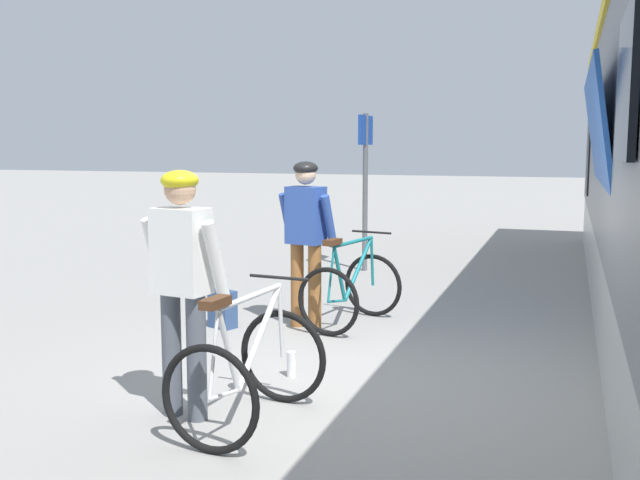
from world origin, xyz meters
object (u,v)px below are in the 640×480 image
object	(u,v)px
water_bottle_by_the_backpack	(222,315)
bicycle_far_teal	(351,289)
water_bottle_near_the_bikes	(291,364)
cyclist_near_in_white	(182,272)
cyclist_far_in_blue	(306,229)
platform_sign_post	(365,165)
bicycle_near_white	(249,370)
backpack_on_platform	(223,309)

from	to	relation	value
water_bottle_by_the_backpack	bicycle_far_teal	bearing A→B (deg)	18.62
water_bottle_near_the_bikes	cyclist_near_in_white	bearing A→B (deg)	-109.68
cyclist_far_in_blue	platform_sign_post	xyz separation A→B (m)	(-0.35, 3.62, 0.57)
bicycle_near_white	bicycle_far_teal	distance (m)	2.94
bicycle_near_white	water_bottle_by_the_backpack	size ratio (longest dim) A/B	5.04
bicycle_far_teal	water_bottle_by_the_backpack	distance (m)	1.42
water_bottle_near_the_bikes	water_bottle_by_the_backpack	bearing A→B (deg)	133.84
cyclist_far_in_blue	bicycle_far_teal	distance (m)	0.82
cyclist_near_in_white	water_bottle_near_the_bikes	size ratio (longest dim) A/B	8.20
bicycle_far_teal	platform_sign_post	bearing A→B (deg)	103.01
bicycle_near_white	bicycle_far_teal	bearing A→B (deg)	92.55
cyclist_near_in_white	water_bottle_by_the_backpack	distance (m)	2.82
water_bottle_by_the_backpack	bicycle_near_white	bearing A→B (deg)	-59.81
water_bottle_by_the_backpack	platform_sign_post	world-z (taller)	platform_sign_post
bicycle_near_white	backpack_on_platform	xyz separation A→B (m)	(-1.40, 2.41, -0.20)
cyclist_near_in_white	backpack_on_platform	size ratio (longest dim) A/B	4.40
backpack_on_platform	cyclist_near_in_white	bearing A→B (deg)	-47.85
water_bottle_by_the_backpack	cyclist_near_in_white	bearing A→B (deg)	-69.12
cyclist_far_in_blue	platform_sign_post	bearing A→B (deg)	95.52
cyclist_near_in_white	bicycle_near_white	distance (m)	0.82
backpack_on_platform	water_bottle_near_the_bikes	world-z (taller)	backpack_on_platform
cyclist_far_in_blue	backpack_on_platform	bearing A→B (deg)	-160.04
cyclist_far_in_blue	water_bottle_near_the_bikes	world-z (taller)	cyclist_far_in_blue
bicycle_near_white	cyclist_far_in_blue	bearing A→B (deg)	101.78
bicycle_near_white	platform_sign_post	size ratio (longest dim) A/B	0.47
cyclist_far_in_blue	bicycle_far_teal	bearing A→B (deg)	27.14
bicycle_near_white	backpack_on_platform	bearing A→B (deg)	120.14
bicycle_far_teal	backpack_on_platform	world-z (taller)	bicycle_far_teal
cyclist_near_in_white	backpack_on_platform	xyz separation A→B (m)	(-0.90, 2.40, -0.85)
cyclist_near_in_white	water_bottle_by_the_backpack	xyz separation A→B (m)	(-0.95, 2.48, -0.94)
bicycle_far_teal	bicycle_near_white	bearing A→B (deg)	-87.45
backpack_on_platform	water_bottle_near_the_bikes	xyz separation A→B (m)	(1.29, -1.31, -0.09)
cyclist_near_in_white	cyclist_far_in_blue	xyz separation A→B (m)	(-0.06, 2.71, 0.00)
water_bottle_by_the_backpack	water_bottle_near_the_bikes	bearing A→B (deg)	-46.16
backpack_on_platform	water_bottle_by_the_backpack	xyz separation A→B (m)	(-0.05, 0.08, -0.09)
platform_sign_post	bicycle_far_teal	bearing A→B (deg)	-76.99
bicycle_near_white	backpack_on_platform	distance (m)	2.80
bicycle_far_teal	water_bottle_by_the_backpack	bearing A→B (deg)	-161.38
backpack_on_platform	water_bottle_near_the_bikes	bearing A→B (deg)	-23.85
cyclist_near_in_white	bicycle_near_white	size ratio (longest dim) A/B	1.56
cyclist_near_in_white	platform_sign_post	bearing A→B (deg)	93.73
cyclist_near_in_white	bicycle_far_teal	world-z (taller)	cyclist_near_in_white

